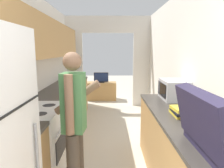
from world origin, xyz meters
name	(u,v)px	position (x,y,z in m)	size (l,w,h in m)	color
wall_left	(26,59)	(-1.11, 2.34, 1.46)	(0.38, 7.51, 2.50)	white
wall_right	(202,78)	(1.19, 1.95, 1.25)	(0.06, 7.51, 2.50)	white
wall_far_with_doorway	(108,56)	(0.00, 5.14, 1.42)	(2.72, 0.06, 2.50)	white
counter_left	(62,110)	(-0.86, 3.21, 0.44)	(0.62, 3.81, 0.89)	#B2844C
counter_right	(186,160)	(0.86, 1.45, 0.44)	(0.62, 2.40, 0.89)	#B2844C
range_oven	(36,143)	(-0.85, 1.84, 0.45)	(0.66, 0.80, 1.03)	white
person	(74,126)	(-0.30, 1.43, 0.84)	(0.51, 0.40, 1.57)	#4C4238
suitcase	(220,134)	(0.79, 0.77, 1.03)	(0.47, 0.68, 0.44)	#231E38
microwave	(174,90)	(0.97, 2.33, 1.03)	(0.34, 0.50, 0.28)	#B7B7BC
book_stack	(182,112)	(0.84, 1.58, 0.93)	(0.22, 0.30, 0.09)	gold
tv_cabinet	(101,91)	(-0.23, 5.83, 0.28)	(0.95, 0.42, 0.57)	#B2844C
television	(101,78)	(-0.23, 5.79, 0.72)	(0.46, 0.16, 0.32)	black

